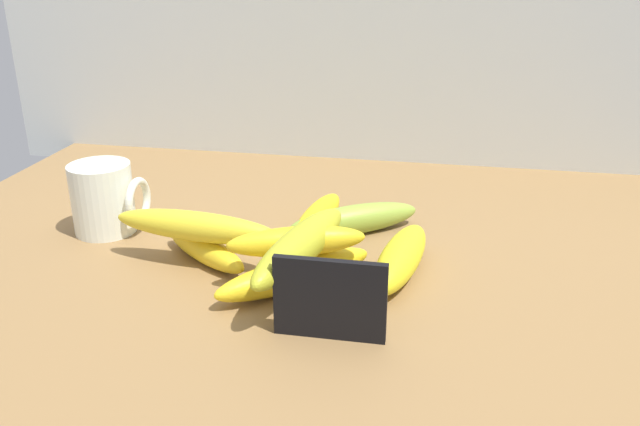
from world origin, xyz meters
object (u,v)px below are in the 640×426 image
chalkboard_sign (330,302)px  banana_5 (300,246)px  banana_6 (196,226)px  banana_1 (401,258)px  banana_7 (299,241)px  banana_4 (355,220)px  banana_0 (297,274)px  banana_3 (318,217)px  coffee_mug (106,197)px  banana_2 (205,249)px

chalkboard_sign → banana_5: 9.40cm
banana_5 → banana_6: (-13.61, 4.61, -0.78)cm
banana_1 → banana_5: 12.82cm
chalkboard_sign → banana_7: size_ratio=0.71×
chalkboard_sign → banana_4: 25.45cm
chalkboard_sign → banana_0: chalkboard_sign is taller
banana_3 → banana_6: size_ratio=0.79×
banana_3 → banana_6: bearing=-132.8°
chalkboard_sign → banana_3: chalkboard_sign is taller
coffee_mug → banana_1: coffee_mug is taller
banana_1 → banana_0: bearing=-153.2°
banana_1 → banana_2: (-23.40, -0.98, -0.57)cm
chalkboard_sign → banana_0: (-5.22, 8.97, -1.98)cm
banana_2 → banana_3: bearing=46.4°
chalkboard_sign → banana_1: size_ratio=0.63×
banana_3 → banana_2: bearing=-133.6°
banana_6 → banana_2: bearing=58.2°
banana_3 → banana_7: (1.02, -15.81, 3.65)cm
banana_5 → chalkboard_sign: bearing=-60.0°
banana_2 → banana_6: (-0.61, -0.98, 3.41)cm
banana_1 → banana_7: banana_7 is taller
banana_4 → banana_6: bearing=-143.2°
banana_3 → banana_5: bearing=-85.0°
banana_1 → banana_6: 24.25cm
banana_4 → banana_6: banana_6 is taller
coffee_mug → banana_2: 17.68cm
banana_6 → banana_7: 13.39cm
coffee_mug → banana_7: bearing=-20.4°
banana_1 → chalkboard_sign: bearing=-111.8°
banana_2 → banana_3: (11.46, 12.05, 0.16)cm
banana_2 → banana_6: size_ratio=0.72×
banana_4 → banana_7: (-4.01, -15.55, 3.46)cm
chalkboard_sign → banana_3: bearing=103.5°
banana_5 → banana_7: banana_5 is taller
banana_5 → banana_6: size_ratio=1.00×
banana_1 → banana_7: size_ratio=1.12×
banana_3 → banana_5: size_ratio=0.79×
banana_4 → banana_2: bearing=-144.4°
banana_5 → banana_7: 1.94cm
chalkboard_sign → banana_0: 10.56cm
banana_1 → banana_3: banana_1 is taller
banana_2 → banana_5: 14.76cm
coffee_mug → banana_3: (27.49, 5.23, -2.89)cm
coffee_mug → banana_6: bearing=-26.8°
banana_0 → banana_7: 3.65cm
coffee_mug → banana_0: (28.40, -11.42, -2.79)cm
banana_1 → banana_4: bearing=122.5°
banana_2 → banana_3: 16.63cm
chalkboard_sign → banana_6: size_ratio=0.53×
banana_2 → banana_7: banana_7 is taller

